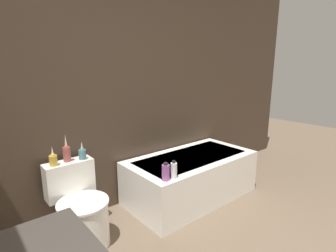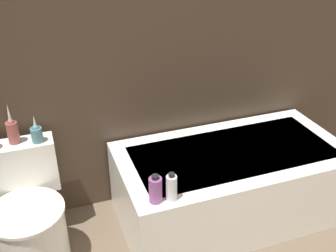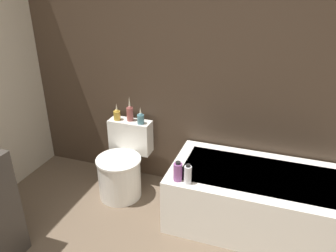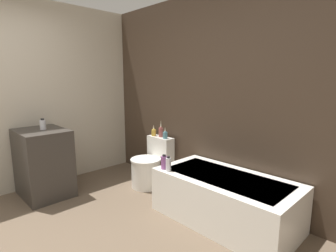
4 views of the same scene
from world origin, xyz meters
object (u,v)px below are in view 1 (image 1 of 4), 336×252
at_px(shampoo_bottle_tall, 166,172).
at_px(shampoo_bottle_short, 174,170).
at_px(vase_silver, 67,152).
at_px(vase_gold, 53,159).
at_px(toilet, 81,212).
at_px(vase_bronze, 82,153).
at_px(bathtub, 191,177).

relative_size(shampoo_bottle_tall, shampoo_bottle_short, 0.99).
bearing_deg(shampoo_bottle_tall, vase_silver, 139.64).
xyz_separation_m(vase_gold, vase_silver, (0.13, 0.03, 0.02)).
relative_size(toilet, shampoo_bottle_tall, 4.06).
height_order(vase_silver, vase_bronze, vase_silver).
relative_size(vase_silver, shampoo_bottle_short, 1.48).
bearing_deg(bathtub, vase_gold, 170.31).
bearing_deg(vase_silver, toilet, -90.00).
bearing_deg(vase_silver, vase_gold, -167.29).
relative_size(toilet, shampoo_bottle_short, 4.01).
bearing_deg(vase_gold, shampoo_bottle_tall, -34.18).
relative_size(bathtub, shampoo_bottle_short, 8.80).
height_order(bathtub, vase_silver, vase_silver).
distance_m(vase_silver, vase_bronze, 0.13).
relative_size(vase_silver, vase_bronze, 1.46).
bearing_deg(shampoo_bottle_tall, shampoo_bottle_short, -9.56).
xyz_separation_m(vase_bronze, shampoo_bottle_tall, (0.55, -0.54, -0.16)).
height_order(vase_bronze, shampoo_bottle_short, vase_bronze).
bearing_deg(shampoo_bottle_tall, vase_gold, 145.82).
distance_m(toilet, vase_gold, 0.52).
bearing_deg(vase_gold, toilet, -57.06).
bearing_deg(shampoo_bottle_short, shampoo_bottle_tall, 170.44).
bearing_deg(vase_bronze, toilet, -123.75).
bearing_deg(toilet, shampoo_bottle_tall, -27.27).
height_order(bathtub, toilet, toilet).
bearing_deg(shampoo_bottle_short, vase_bronze, 138.82).
relative_size(vase_silver, shampoo_bottle_tall, 1.49).
bearing_deg(vase_bronze, shampoo_bottle_tall, -44.55).
height_order(vase_gold, shampoo_bottle_tall, vase_gold).
distance_m(vase_silver, shampoo_bottle_short, 0.98).
relative_size(toilet, vase_gold, 3.95).
distance_m(bathtub, vase_gold, 1.54).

